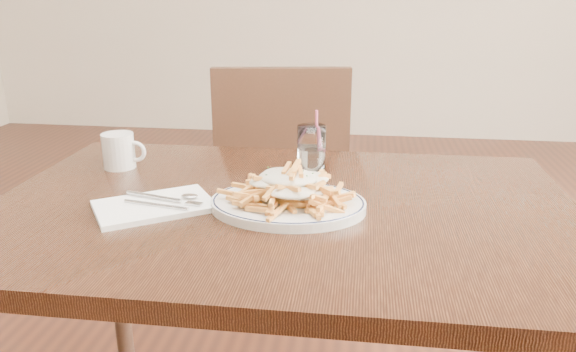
# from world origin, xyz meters

# --- Properties ---
(table) EXTENTS (1.20, 0.80, 0.75)m
(table) POSITION_xyz_m (0.00, 0.00, 0.67)
(table) COLOR black
(table) RESTS_ON ground
(chair_far) EXTENTS (0.49, 0.49, 0.94)m
(chair_far) POSITION_xyz_m (-0.11, 0.75, 0.53)
(chair_far) COLOR black
(chair_far) RESTS_ON ground
(fries_plate) EXTENTS (0.34, 0.31, 0.02)m
(fries_plate) POSITION_xyz_m (0.02, -0.03, 0.76)
(fries_plate) COLOR white
(fries_plate) RESTS_ON table
(loaded_fries) EXTENTS (0.24, 0.20, 0.07)m
(loaded_fries) POSITION_xyz_m (0.02, -0.03, 0.81)
(loaded_fries) COLOR gold
(loaded_fries) RESTS_ON fries_plate
(napkin) EXTENTS (0.27, 0.25, 0.01)m
(napkin) POSITION_xyz_m (-0.25, -0.07, 0.76)
(napkin) COLOR white
(napkin) RESTS_ON table
(cutlery) EXTENTS (0.18, 0.09, 0.01)m
(cutlery) POSITION_xyz_m (-0.25, -0.06, 0.76)
(cutlery) COLOR silver
(cutlery) RESTS_ON napkin
(water_glass) EXTENTS (0.07, 0.07, 0.15)m
(water_glass) POSITION_xyz_m (0.04, 0.23, 0.80)
(water_glass) COLOR white
(water_glass) RESTS_ON table
(coffee_mug) EXTENTS (0.11, 0.08, 0.09)m
(coffee_mug) POSITION_xyz_m (-0.43, 0.18, 0.79)
(coffee_mug) COLOR white
(coffee_mug) RESTS_ON table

